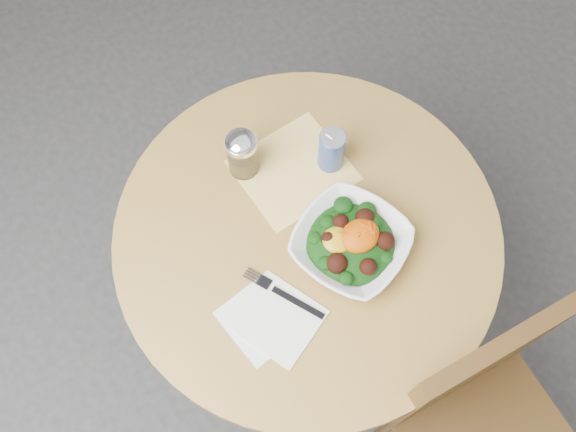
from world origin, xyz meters
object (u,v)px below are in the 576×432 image
at_px(spice_shaker, 242,154).
at_px(beverage_can, 331,150).
at_px(salad_bowl, 351,243).
at_px(chair, 481,413).

xyz_separation_m(spice_shaker, beverage_can, (0.18, -0.11, -0.01)).
bearing_deg(salad_bowl, spice_shaker, 104.57).
bearing_deg(chair, beverage_can, 88.69).
distance_m(spice_shaker, beverage_can, 0.21).
relative_size(chair, salad_bowl, 2.77).
bearing_deg(spice_shaker, chair, -78.02).
distance_m(salad_bowl, spice_shaker, 0.33).
bearing_deg(salad_bowl, beverage_can, 64.69).
relative_size(chair, spice_shaker, 6.40).
xyz_separation_m(chair, beverage_can, (0.02, 0.66, 0.32)).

